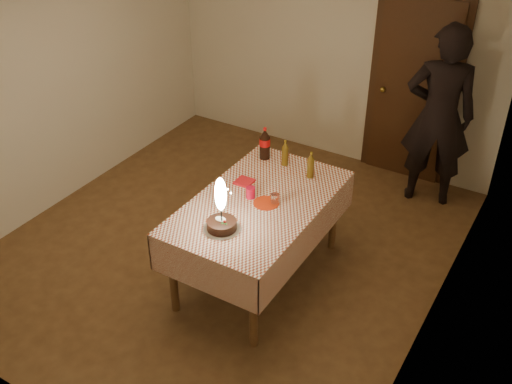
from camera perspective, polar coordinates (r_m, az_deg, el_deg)
ground at (r=5.94m, az=-2.81°, el=-5.05°), size 4.00×4.50×0.01m
room_shell at (r=5.14m, az=-2.52°, el=9.99°), size 4.04×4.54×2.62m
dining_table at (r=5.14m, az=0.29°, el=-1.88°), size 1.02×1.72×0.83m
birthday_cake at (r=4.68m, az=-3.32°, el=-2.18°), size 0.30×0.30×0.47m
red_plate at (r=5.04m, az=0.98°, el=-1.06°), size 0.22×0.22×0.01m
red_cup at (r=5.09m, az=-0.52°, el=-0.05°), size 0.08×0.08×0.10m
clear_cup at (r=5.02m, az=1.81°, el=-0.64°), size 0.07×0.07×0.09m
napkin_stack at (r=5.32m, az=-1.12°, el=0.99°), size 0.15×0.15×0.02m
cola_bottle at (r=5.63m, az=0.85°, el=4.63°), size 0.10×0.10×0.32m
amber_bottle_left at (r=5.54m, az=2.78°, el=3.69°), size 0.06×0.06×0.25m
amber_bottle_right at (r=5.36m, az=5.23°, el=2.52°), size 0.06×0.06×0.25m
photographer at (r=6.43m, az=17.01°, el=6.88°), size 0.82×0.65×1.96m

